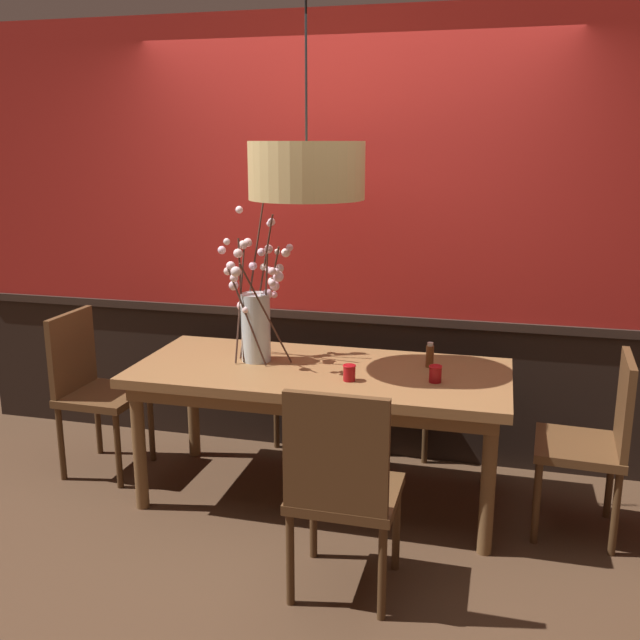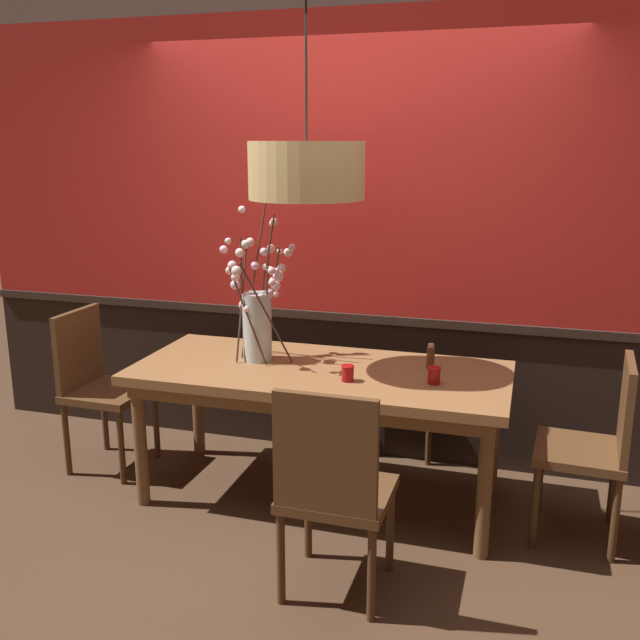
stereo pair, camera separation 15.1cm
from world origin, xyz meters
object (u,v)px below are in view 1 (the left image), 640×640
Objects in this scene: chair_far_side_right at (404,369)px; chair_head_west_end at (92,383)px; chair_near_side_right at (342,484)px; chair_head_east_end at (596,436)px; candle_holder_nearer_edge at (349,373)px; pendant_lamp at (307,171)px; condiment_bottle at (430,355)px; dining_table at (320,383)px; candle_holder_nearer_center at (435,374)px; vase_with_blossoms at (256,317)px; chair_far_side_left at (312,362)px.

chair_far_side_right is 1.91m from chair_head_west_end.
chair_head_east_end is at bearing 37.10° from chair_near_side_right.
chair_head_west_end is (-1.70, 0.87, 0.01)m from chair_near_side_right.
chair_head_east_end is 11.24× the size of candle_holder_nearer_edge.
condiment_bottle is at bearing 16.33° from pendant_lamp.
dining_table is 23.01× the size of candle_holder_nearer_center.
vase_with_blossoms is (1.02, 0.03, 0.46)m from chair_head_west_end.
candle_holder_nearer_edge is (1.58, -0.18, 0.25)m from chair_head_west_end.
chair_far_side_right is 0.75m from condiment_bottle.
chair_far_side_left is 6.67× the size of condiment_bottle.
vase_with_blossoms is 0.96m from condiment_bottle.
chair_head_west_end is 1.11m from vase_with_blossoms.
dining_table is at bearing 13.05° from pendant_lamp.
candle_holder_nearer_edge is at bearing -39.50° from dining_table.
chair_far_side_right is 6.71× the size of condiment_bottle.
condiment_bottle is (0.56, 0.17, 0.15)m from dining_table.
dining_table is 2.30× the size of vase_with_blossoms.
chair_head_west_end is at bearing 179.07° from chair_head_east_end.
candle_holder_nearer_edge is (-0.42, -0.08, -0.00)m from candle_holder_nearer_center.
candle_holder_nearer_center is (-0.79, -0.05, 0.27)m from chair_head_east_end.
chair_near_side_right reaches higher than condiment_bottle.
candle_holder_nearer_center is at bearing 68.43° from chair_near_side_right.
chair_head_east_end is at bearing -0.18° from pendant_lamp.
condiment_bottle is at bearing 41.55° from candle_holder_nearer_edge.
chair_far_side_left reaches higher than dining_table.
chair_far_side_right is at bearing 81.30° from candle_holder_nearer_edge.
chair_far_side_left is 1.89m from chair_head_east_end.
chair_far_side_right reaches higher than chair_far_side_left.
condiment_bottle is 1.16m from pendant_lamp.
chair_near_side_right is at bearing -91.17° from chair_far_side_right.
chair_far_side_right is 0.95× the size of chair_head_west_end.
chair_far_side_right reaches higher than candle_holder_nearer_center.
chair_head_west_end is (-1.12, -0.83, 0.03)m from chair_far_side_left.
candle_holder_nearer_edge is (0.19, -0.16, 0.13)m from dining_table.
chair_head_east_end is at bearing -0.93° from chair_head_west_end.
chair_near_side_right is 1.08m from condiment_bottle.
chair_far_side_right is 1.35m from chair_head_east_end.
chair_far_side_right is at bearing 108.44° from condiment_bottle.
pendant_lamp is (-0.37, 0.83, 1.24)m from chair_near_side_right.
vase_with_blossoms is (-1.77, 0.08, 0.47)m from chair_head_east_end.
pendant_lamp reaches higher than chair_head_east_end.
chair_far_side_right is 0.98× the size of chair_head_east_end.
pendant_lamp is at bearing 150.88° from candle_holder_nearer_edge.
chair_head_west_end is (-1.39, 0.03, -0.13)m from dining_table.
candle_holder_nearer_edge is at bearing -138.45° from condiment_bottle.
chair_head_east_end is 6.87× the size of condiment_bottle.
chair_head_east_end is 1.08× the size of vase_with_blossoms.
chair_near_side_right is 1.91m from chair_head_west_end.
candle_holder_nearer_center is 0.25m from condiment_bottle.
chair_near_side_right is 1.22m from vase_with_blossoms.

